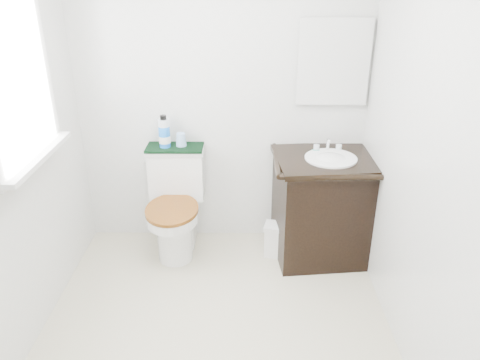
{
  "coord_description": "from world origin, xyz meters",
  "views": [
    {
      "loc": [
        0.17,
        -2.25,
        2.09
      ],
      "look_at": [
        0.14,
        0.75,
        0.71
      ],
      "focal_mm": 35.0,
      "sensor_mm": 36.0,
      "label": 1
    }
  ],
  "objects_px": {
    "cup": "(181,140)",
    "toilet": "(176,209)",
    "vanity": "(322,205)",
    "mouthwash_bottle": "(164,133)",
    "trash_bin": "(276,240)"
  },
  "relations": [
    {
      "from": "vanity",
      "to": "trash_bin",
      "type": "distance_m",
      "value": 0.45
    },
    {
      "from": "mouthwash_bottle",
      "to": "cup",
      "type": "relative_size",
      "value": 2.45
    },
    {
      "from": "mouthwash_bottle",
      "to": "cup",
      "type": "height_order",
      "value": "mouthwash_bottle"
    },
    {
      "from": "mouthwash_bottle",
      "to": "toilet",
      "type": "bearing_deg",
      "value": -59.18
    },
    {
      "from": "toilet",
      "to": "mouthwash_bottle",
      "type": "xyz_separation_m",
      "value": [
        -0.07,
        0.12,
        0.59
      ]
    },
    {
      "from": "toilet",
      "to": "trash_bin",
      "type": "xyz_separation_m",
      "value": [
        0.78,
        -0.09,
        -0.22
      ]
    },
    {
      "from": "vanity",
      "to": "mouthwash_bottle",
      "type": "height_order",
      "value": "mouthwash_bottle"
    },
    {
      "from": "vanity",
      "to": "mouthwash_bottle",
      "type": "distance_m",
      "value": 1.31
    },
    {
      "from": "toilet",
      "to": "trash_bin",
      "type": "bearing_deg",
      "value": -6.67
    },
    {
      "from": "vanity",
      "to": "cup",
      "type": "height_order",
      "value": "cup"
    },
    {
      "from": "mouthwash_bottle",
      "to": "cup",
      "type": "bearing_deg",
      "value": 9.1
    },
    {
      "from": "toilet",
      "to": "vanity",
      "type": "relative_size",
      "value": 0.88
    },
    {
      "from": "vanity",
      "to": "cup",
      "type": "xyz_separation_m",
      "value": [
        -1.08,
        0.2,
        0.45
      ]
    },
    {
      "from": "cup",
      "to": "toilet",
      "type": "bearing_deg",
      "value": -109.69
    },
    {
      "from": "vanity",
      "to": "cup",
      "type": "distance_m",
      "value": 1.18
    }
  ]
}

